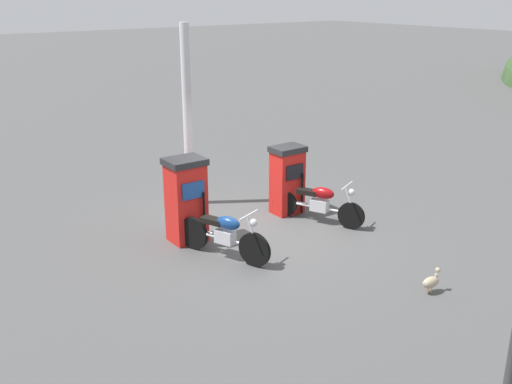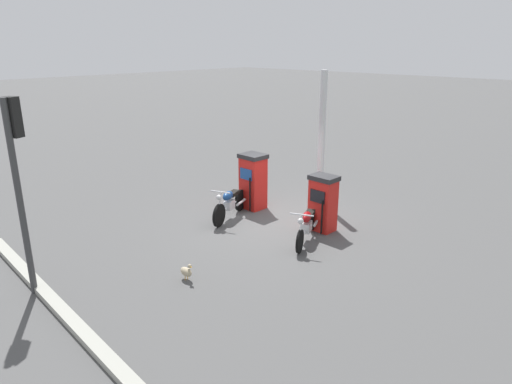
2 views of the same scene
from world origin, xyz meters
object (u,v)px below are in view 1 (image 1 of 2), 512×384
(fuel_pump_far, at_px, (287,179))
(canopy_support_pole, at_px, (188,120))
(motorcycle_near_pump, at_px, (224,234))
(motorcycle_far_pump, at_px, (319,202))
(fuel_pump_near, at_px, (186,200))
(wandering_duck, at_px, (431,282))

(fuel_pump_far, xyz_separation_m, canopy_support_pole, (-1.77, -1.37, 1.15))
(motorcycle_near_pump, distance_m, motorcycle_far_pump, 2.52)
(motorcycle_near_pump, bearing_deg, motorcycle_far_pump, 95.33)
(motorcycle_far_pump, xyz_separation_m, canopy_support_pole, (-2.62, -1.51, 1.46))
(fuel_pump_near, relative_size, wandering_duck, 4.04)
(fuel_pump_far, relative_size, motorcycle_far_pump, 0.78)
(fuel_pump_far, distance_m, motorcycle_near_pump, 2.61)
(fuel_pump_near, distance_m, wandering_duck, 4.66)
(motorcycle_near_pump, height_order, motorcycle_far_pump, motorcycle_near_pump)
(motorcycle_near_pump, xyz_separation_m, motorcycle_far_pump, (-0.23, 2.51, -0.00))
(motorcycle_near_pump, xyz_separation_m, wandering_duck, (3.06, 1.90, -0.26))
(wandering_duck, height_order, canopy_support_pole, canopy_support_pole)
(fuel_pump_near, distance_m, canopy_support_pole, 2.35)
(motorcycle_near_pump, bearing_deg, fuel_pump_far, 114.63)
(fuel_pump_near, distance_m, motorcycle_far_pump, 2.80)
(wandering_duck, bearing_deg, motorcycle_far_pump, 169.61)
(wandering_duck, xyz_separation_m, canopy_support_pole, (-5.91, -0.91, 1.71))
(fuel_pump_far, distance_m, wandering_duck, 4.20)
(fuel_pump_near, bearing_deg, fuel_pump_far, 89.99)
(wandering_duck, bearing_deg, fuel_pump_far, 173.72)
(fuel_pump_near, height_order, wandering_duck, fuel_pump_near)
(fuel_pump_near, height_order, fuel_pump_far, fuel_pump_near)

